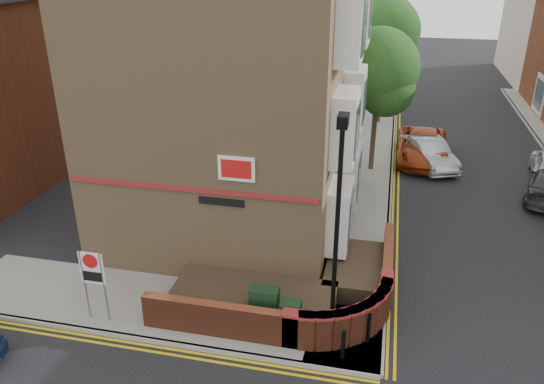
{
  "coord_description": "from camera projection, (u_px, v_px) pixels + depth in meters",
  "views": [
    {
      "loc": [
        2.58,
        -10.51,
        9.79
      ],
      "look_at": [
        -0.69,
        4.0,
        3.01
      ],
      "focal_mm": 35.0,
      "sensor_mm": 36.0,
      "label": 1
    }
  ],
  "objects": [
    {
      "name": "bollard_near",
      "position": [
        343.0,
        344.0,
        13.62
      ],
      "size": [
        0.11,
        0.11,
        0.9
      ],
      "primitive_type": "cylinder",
      "color": "black",
      "rests_on": "pavement_corner"
    },
    {
      "name": "corner_building",
      "position": [
        238.0,
        60.0,
        19.0
      ],
      "size": [
        8.95,
        10.4,
        13.6
      ],
      "color": "#977950",
      "rests_on": "ground"
    },
    {
      "name": "pavement_main",
      "position": [
        373.0,
        155.0,
        27.68
      ],
      "size": [
        2.0,
        32.0,
        0.12
      ],
      "primitive_type": "cube",
      "color": "gray",
      "rests_on": "ground"
    },
    {
      "name": "traffic_light_assembly",
      "position": [
        389.0,
        69.0,
        34.46
      ],
      "size": [
        0.2,
        0.16,
        4.2
      ],
      "color": "black",
      "rests_on": "pavement_main"
    },
    {
      "name": "lamppost",
      "position": [
        337.0,
        233.0,
        13.26
      ],
      "size": [
        0.25,
        0.5,
        6.3
      ],
      "color": "black",
      "rests_on": "pavement_corner"
    },
    {
      "name": "yellow_lines_side",
      "position": [
        137.0,
        346.0,
        14.38
      ],
      "size": [
        13.0,
        0.28,
        0.01
      ],
      "primitive_type": "cube",
      "color": "gold",
      "rests_on": "ground"
    },
    {
      "name": "silver_car_near",
      "position": [
        429.0,
        153.0,
        26.23
      ],
      "size": [
        2.94,
        4.44,
        1.38
      ],
      "primitive_type": "imported",
      "rotation": [
        0.0,
        0.0,
        0.39
      ],
      "color": "#A8ACB0",
      "rests_on": "ground"
    },
    {
      "name": "yellow_lines_main",
      "position": [
        397.0,
        158.0,
        27.45
      ],
      "size": [
        0.28,
        32.0,
        0.01
      ],
      "primitive_type": "cube",
      "color": "gold",
      "rests_on": "ground"
    },
    {
      "name": "kerb_side",
      "position": [
        141.0,
        339.0,
        14.58
      ],
      "size": [
        13.0,
        0.15,
        0.12
      ],
      "primitive_type": "cube",
      "color": "gray",
      "rests_on": "ground"
    },
    {
      "name": "tree_mid",
      "position": [
        385.0,
        37.0,
        30.92
      ],
      "size": [
        4.03,
        4.03,
        7.42
      ],
      "color": "#382B1E",
      "rests_on": "pavement_main"
    },
    {
      "name": "tree_near",
      "position": [
        379.0,
        74.0,
        24.02
      ],
      "size": [
        3.64,
        3.65,
        6.7
      ],
      "color": "#382B1E",
      "rests_on": "pavement_main"
    },
    {
      "name": "tree_far",
      "position": [
        388.0,
        25.0,
        38.14
      ],
      "size": [
        3.81,
        3.81,
        7.0
      ],
      "color": "#382B1E",
      "rests_on": "pavement_main"
    },
    {
      "name": "red_car_main",
      "position": [
        422.0,
        146.0,
        26.91
      ],
      "size": [
        2.56,
        5.41,
        1.49
      ],
      "primitive_type": "imported",
      "rotation": [
        0.0,
        0.0,
        -0.01
      ],
      "color": "#92310F",
      "rests_on": "ground"
    },
    {
      "name": "utility_cabinet_small",
      "position": [
        290.0,
        319.0,
        14.41
      ],
      "size": [
        0.55,
        0.4,
        1.1
      ],
      "primitive_type": "cube",
      "color": "black",
      "rests_on": "pavement_corner"
    },
    {
      "name": "bollard_far",
      "position": [
        369.0,
        328.0,
        14.21
      ],
      "size": [
        0.11,
        0.11,
        0.9
      ],
      "primitive_type": "cylinder",
      "color": "black",
      "rests_on": "pavement_corner"
    },
    {
      "name": "utility_cabinet_large",
      "position": [
        264.0,
        307.0,
        14.82
      ],
      "size": [
        0.8,
        0.45,
        1.2
      ],
      "primitive_type": "cube",
      "color": "black",
      "rests_on": "pavement_corner"
    },
    {
      "name": "kerb_main_near",
      "position": [
        392.0,
        157.0,
        27.48
      ],
      "size": [
        0.15,
        32.0,
        0.12
      ],
      "primitive_type": "cube",
      "color": "gray",
      "rests_on": "ground"
    },
    {
      "name": "garden_wall",
      "position": [
        283.0,
        304.0,
        16.12
      ],
      "size": [
        6.8,
        6.0,
        1.2
      ],
      "primitive_type": null,
      "color": "brown",
      "rests_on": "ground"
    },
    {
      "name": "zone_sign",
      "position": [
        93.0,
        274.0,
        14.67
      ],
      "size": [
        0.72,
        0.07,
        2.2
      ],
      "color": "slate",
      "rests_on": "pavement_corner"
    },
    {
      "name": "ground",
      "position": [
        264.0,
        360.0,
        13.91
      ],
      "size": [
        120.0,
        120.0,
        0.0
      ],
      "primitive_type": "plane",
      "color": "black",
      "rests_on": "ground"
    },
    {
      "name": "pavement_corner",
      "position": [
        163.0,
        306.0,
        15.91
      ],
      "size": [
        13.0,
        3.0,
        0.12
      ],
      "primitive_type": "cube",
      "color": "gray",
      "rests_on": "ground"
    }
  ]
}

